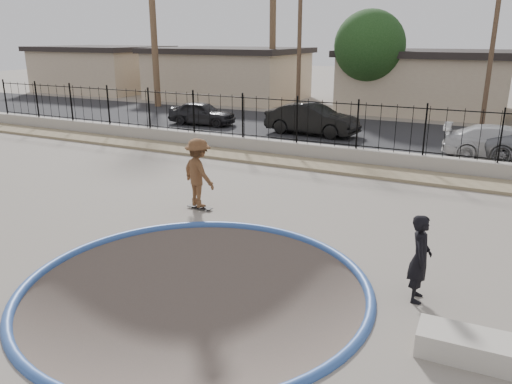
{
  "coord_description": "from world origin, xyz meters",
  "views": [
    {
      "loc": [
        5.09,
        -8.42,
        4.8
      ],
      "look_at": [
        -0.17,
        2.0,
        1.13
      ],
      "focal_mm": 35.0,
      "sensor_mm": 36.0,
      "label": 1
    }
  ],
  "objects_px": {
    "skateboard": "(200,207)",
    "concrete_ledge": "(471,347)",
    "car_a": "(202,113)",
    "car_b": "(312,119)",
    "skater": "(199,176)",
    "car_c": "(504,143)",
    "videographer": "(420,258)"
  },
  "relations": [
    {
      "from": "skateboard",
      "to": "car_c",
      "type": "relative_size",
      "value": 0.17
    },
    {
      "from": "car_a",
      "to": "car_b",
      "type": "bearing_deg",
      "value": -95.16
    },
    {
      "from": "car_a",
      "to": "car_c",
      "type": "relative_size",
      "value": 0.81
    },
    {
      "from": "car_a",
      "to": "car_b",
      "type": "relative_size",
      "value": 0.81
    },
    {
      "from": "concrete_ledge",
      "to": "car_b",
      "type": "bearing_deg",
      "value": 118.44
    },
    {
      "from": "skateboard",
      "to": "car_b",
      "type": "xyz_separation_m",
      "value": [
        -1.09,
        12.0,
        0.75
      ]
    },
    {
      "from": "skateboard",
      "to": "videographer",
      "type": "height_order",
      "value": "videographer"
    },
    {
      "from": "skater",
      "to": "car_a",
      "type": "distance_m",
      "value": 14.21
    },
    {
      "from": "videographer",
      "to": "concrete_ledge",
      "type": "distance_m",
      "value": 1.95
    },
    {
      "from": "skateboard",
      "to": "car_b",
      "type": "relative_size",
      "value": 0.17
    },
    {
      "from": "car_a",
      "to": "skater",
      "type": "bearing_deg",
      "value": -152.8
    },
    {
      "from": "skater",
      "to": "videographer",
      "type": "height_order",
      "value": "skater"
    },
    {
      "from": "car_b",
      "to": "skateboard",
      "type": "bearing_deg",
      "value": -170.29
    },
    {
      "from": "videographer",
      "to": "car_c",
      "type": "distance_m",
      "value": 12.95
    },
    {
      "from": "skateboard",
      "to": "videographer",
      "type": "relative_size",
      "value": 0.46
    },
    {
      "from": "car_b",
      "to": "concrete_ledge",
      "type": "bearing_deg",
      "value": -147.06
    },
    {
      "from": "skateboard",
      "to": "concrete_ledge",
      "type": "xyz_separation_m",
      "value": [
        7.57,
        -4.0,
        0.14
      ]
    },
    {
      "from": "car_b",
      "to": "car_c",
      "type": "relative_size",
      "value": 1.01
    },
    {
      "from": "skateboard",
      "to": "car_c",
      "type": "bearing_deg",
      "value": 55.28
    },
    {
      "from": "videographer",
      "to": "car_a",
      "type": "xyz_separation_m",
      "value": [
        -14.11,
        14.5,
        -0.17
      ]
    },
    {
      "from": "car_a",
      "to": "car_c",
      "type": "height_order",
      "value": "car_c"
    },
    {
      "from": "videographer",
      "to": "car_c",
      "type": "xyz_separation_m",
      "value": [
        1.12,
        12.9,
        -0.14
      ]
    },
    {
      "from": "videographer",
      "to": "car_c",
      "type": "bearing_deg",
      "value": -12.67
    },
    {
      "from": "skateboard",
      "to": "car_b",
      "type": "distance_m",
      "value": 12.07
    },
    {
      "from": "skateboard",
      "to": "concrete_ledge",
      "type": "relative_size",
      "value": 0.49
    },
    {
      "from": "skateboard",
      "to": "car_a",
      "type": "relative_size",
      "value": 0.21
    },
    {
      "from": "car_c",
      "to": "skater",
      "type": "bearing_deg",
      "value": 140.42
    },
    {
      "from": "skater",
      "to": "car_c",
      "type": "height_order",
      "value": "skater"
    },
    {
      "from": "videographer",
      "to": "car_b",
      "type": "xyz_separation_m",
      "value": [
        -7.6,
        14.5,
        -0.05
      ]
    },
    {
      "from": "skater",
      "to": "car_c",
      "type": "distance_m",
      "value": 12.9
    },
    {
      "from": "skater",
      "to": "concrete_ledge",
      "type": "bearing_deg",
      "value": 175.57
    },
    {
      "from": "skater",
      "to": "concrete_ledge",
      "type": "relative_size",
      "value": 1.23
    }
  ]
}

